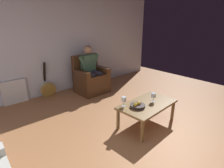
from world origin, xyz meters
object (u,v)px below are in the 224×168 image
at_px(wine_glass_near, 124,100).
at_px(wine_glass_far, 153,96).
at_px(person_seated, 91,67).
at_px(guitar, 48,88).
at_px(armchair, 91,80).
at_px(coffee_table, 147,106).
at_px(fruit_bowl, 137,106).

bearing_deg(wine_glass_near, wine_glass_far, 157.66).
bearing_deg(person_seated, guitar, -24.35).
height_order(person_seated, wine_glass_near, person_seated).
xyz_separation_m(armchair, guitar, (1.04, -0.43, -0.12)).
relative_size(person_seated, guitar, 1.23).
height_order(wine_glass_near, wine_glass_far, wine_glass_near).
height_order(coffee_table, fruit_bowl, fruit_bowl).
bearing_deg(person_seated, coffee_table, 84.58).
relative_size(coffee_table, wine_glass_near, 6.32).
distance_m(person_seated, wine_glass_near, 1.94).
height_order(wine_glass_far, fruit_bowl, wine_glass_far).
relative_size(guitar, fruit_bowl, 3.89).
distance_m(person_seated, guitar, 1.23).
xyz_separation_m(coffee_table, fruit_bowl, (0.26, -0.02, 0.09)).
height_order(guitar, wine_glass_near, guitar).
bearing_deg(coffee_table, person_seated, -94.71).
height_order(armchair, fruit_bowl, armchair).
xyz_separation_m(wine_glass_far, fruit_bowl, (0.40, -0.04, -0.09)).
bearing_deg(fruit_bowl, wine_glass_far, 174.62).
relative_size(person_seated, wine_glass_near, 7.01).
height_order(coffee_table, wine_glass_near, wine_glass_near).
bearing_deg(wine_glass_far, wine_glass_near, -22.34).
bearing_deg(coffee_table, wine_glass_far, 173.31).
relative_size(armchair, wine_glass_near, 5.56).
bearing_deg(armchair, wine_glass_near, 72.08).
relative_size(armchair, person_seated, 0.79).
relative_size(person_seated, wine_glass_far, 7.31).
distance_m(armchair, coffee_table, 2.09).
relative_size(armchair, fruit_bowl, 3.79).
distance_m(wine_glass_far, fruit_bowl, 0.41).
bearing_deg(person_seated, wine_glass_near, 71.84).
bearing_deg(fruit_bowl, armchair, -101.64).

